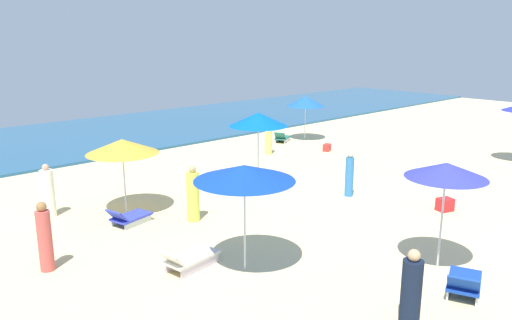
# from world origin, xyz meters

# --- Properties ---
(ocean) EXTENTS (60.00, 11.11, 0.12)m
(ocean) POSITION_xyz_m (0.00, 24.45, 0.06)
(ocean) COLOR #24587E
(ocean) RESTS_ON ground_plane
(umbrella_0) EXTENTS (2.36, 2.36, 2.59)m
(umbrella_0) POSITION_xyz_m (-7.11, 6.42, 2.40)
(umbrella_0) COLOR silver
(umbrella_0) RESTS_ON ground_plane
(lounge_chair_0_0) EXTENTS (1.54, 0.79, 0.63)m
(lounge_chair_0_0) POSITION_xyz_m (-8.06, 7.36, 0.25)
(lounge_chair_0_0) COLOR silver
(lounge_chair_0_0) RESTS_ON ground_plane
(umbrella_1) EXTENTS (2.14, 2.14, 2.74)m
(umbrella_1) POSITION_xyz_m (-2.09, 11.34, 2.49)
(umbrella_1) COLOR silver
(umbrella_1) RESTS_ON ground_plane
(umbrella_2) EXTENTS (1.87, 1.87, 2.63)m
(umbrella_2) POSITION_xyz_m (-3.67, 3.33, 2.44)
(umbrella_2) COLOR silver
(umbrella_2) RESTS_ON ground_plane
(lounge_chair_2_0) EXTENTS (1.53, 1.12, 0.67)m
(lounge_chair_2_0) POSITION_xyz_m (-4.42, 2.34, 0.27)
(lounge_chair_2_0) COLOR silver
(lounge_chair_2_0) RESTS_ON ground_plane
(umbrella_3) EXTENTS (2.22, 2.22, 2.37)m
(umbrella_3) POSITION_xyz_m (-7.21, 11.98, 2.14)
(umbrella_3) COLOR silver
(umbrella_3) RESTS_ON ground_plane
(lounge_chair_3_0) EXTENTS (1.40, 0.93, 0.59)m
(lounge_chair_3_0) POSITION_xyz_m (-7.66, 11.00, 0.22)
(lounge_chair_3_0) COLOR silver
(lounge_chair_3_0) RESTS_ON ground_plane
(umbrella_4) EXTENTS (2.00, 2.00, 2.33)m
(umbrella_4) POSITION_xyz_m (5.54, 15.85, 2.06)
(umbrella_4) COLOR silver
(umbrella_4) RESTS_ON ground_plane
(lounge_chair_4_0) EXTENTS (1.39, 1.10, 0.61)m
(lounge_chair_4_0) POSITION_xyz_m (4.20, 16.24, 0.22)
(lounge_chair_4_0) COLOR silver
(lounge_chair_4_0) RESTS_ON ground_plane
(beachgoer_0) EXTENTS (0.54, 0.54, 1.56)m
(beachgoer_0) POSITION_xyz_m (-6.33, 2.51, 0.72)
(beachgoer_0) COLOR #131D32
(beachgoer_0) RESTS_ON ground_plane
(beachgoer_1) EXTENTS (0.40, 0.40, 1.66)m
(beachgoer_1) POSITION_xyz_m (1.75, 14.76, 0.78)
(beachgoer_1) COLOR #F9E56C
(beachgoer_1) RESTS_ON ground_plane
(beachgoer_2) EXTENTS (0.38, 0.38, 1.71)m
(beachgoer_2) POSITION_xyz_m (-10.58, 9.61, 0.81)
(beachgoer_2) COLOR #D7544E
(beachgoer_2) RESTS_ON ground_plane
(beachgoer_3) EXTENTS (0.54, 0.54, 1.72)m
(beachgoer_3) POSITION_xyz_m (-6.06, 9.96, 0.79)
(beachgoer_3) COLOR #E8F453
(beachgoer_3) RESTS_ON ground_plane
(beachgoer_4) EXTENTS (0.40, 0.40, 1.58)m
(beachgoer_4) POSITION_xyz_m (-0.67, 8.24, 0.75)
(beachgoer_4) COLOR #347CC2
(beachgoer_4) RESTS_ON ground_plane
(beachgoer_5) EXTENTS (0.44, 0.44, 1.68)m
(beachgoer_5) POSITION_xyz_m (-9.12, 13.26, 0.77)
(beachgoer_5) COLOR white
(beachgoer_5) RESTS_ON ground_plane
(cooler_box_0) EXTENTS (0.57, 0.51, 0.41)m
(cooler_box_0) POSITION_xyz_m (0.35, 5.22, 0.21)
(cooler_box_0) COLOR red
(cooler_box_0) RESTS_ON ground_plane
(cooler_box_1) EXTENTS (0.54, 0.45, 0.34)m
(cooler_box_1) POSITION_xyz_m (4.27, 13.28, 0.17)
(cooler_box_1) COLOR red
(cooler_box_1) RESTS_ON ground_plane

